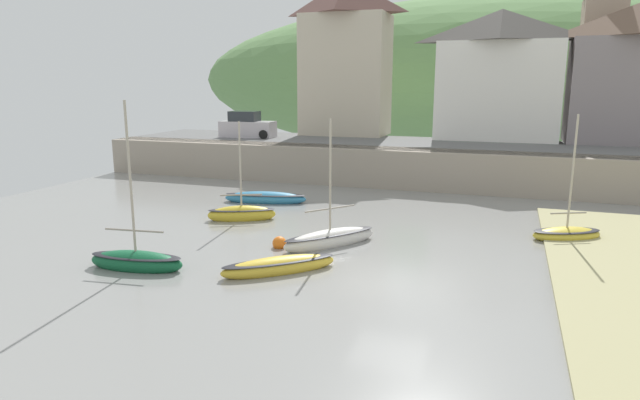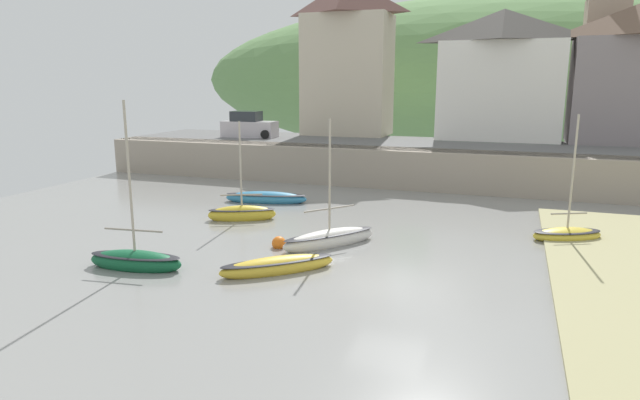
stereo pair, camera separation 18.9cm
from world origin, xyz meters
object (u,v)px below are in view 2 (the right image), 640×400
Objects in this scene: mooring_buoy at (279,243)px; motorboat_with_cabin at (135,260)px; fishing_boat_green at (266,198)px; parked_car_near_slipway at (249,126)px; rowboat_small_beached at (329,238)px; waterfront_building_left at (348,57)px; sailboat_far_left at (567,234)px; church_with_spire at (605,34)px; sailboat_tall_mast at (242,213)px; waterfront_building_right at (635,73)px; waterfront_building_centre at (501,74)px; sailboat_white_hull at (278,266)px.

motorboat_with_cabin is at bearing -133.53° from mooring_buoy.
parked_car_near_slipway reaches higher than fishing_boat_green.
rowboat_small_beached is 9.30× the size of mooring_buoy.
waterfront_building_left is 23.91m from rowboat_small_beached.
parked_car_near_slipway is (-21.41, 13.09, 2.95)m from sailboat_far_left.
church_with_spire reaches higher than sailboat_tall_mast.
fishing_boat_green is 11.49m from motorboat_with_cabin.
sailboat_tall_mast reaches higher than mooring_buoy.
fishing_boat_green is at bearing -142.73° from waterfront_building_right.
church_with_spire is at bearing 111.16° from waterfront_building_right.
waterfront_building_left is 17.23m from fishing_boat_green.
rowboat_small_beached is (-12.50, -25.73, -9.62)m from church_with_spire.
waterfront_building_centre is at bearing -150.00° from church_with_spire.
waterfront_building_centre is 2.45× the size of sailboat_white_hull.
waterfront_building_right is at bearing 18.91° from sailboat_tall_mast.
rowboat_small_beached is at bearing -57.89° from parked_car_near_slipway.
rowboat_small_beached is at bearing -122.89° from waterfront_building_right.
mooring_buoy is at bearing -73.52° from fishing_boat_green.
church_with_spire is 23.88m from sailboat_far_left.
waterfront_building_right reaches higher than sailboat_white_hull.
parked_car_near_slipway is (-6.91, 14.60, 2.90)m from sailboat_tall_mast.
waterfront_building_left is 2.22× the size of rowboat_small_beached.
sailboat_far_left is (15.06, -2.41, 0.01)m from fishing_boat_green.
waterfront_building_right is 1.73× the size of rowboat_small_beached.
mooring_buoy is at bearing -118.26° from church_with_spire.
waterfront_building_left is 2.80× the size of parked_car_near_slipway.
mooring_buoy is at bearing -125.02° from waterfront_building_right.
sailboat_far_left is at bearing 24.80° from mooring_buoy.
church_with_spire is 30.73m from sailboat_tall_mast.
sailboat_white_hull is at bearing -67.06° from mooring_buoy.
parked_car_near_slipway reaches higher than sailboat_white_hull.
church_with_spire is at bearing 15.68° from parked_car_near_slipway.
parked_car_near_slipway is 7.36× the size of mooring_buoy.
rowboat_small_beached reaches higher than mooring_buoy.
motorboat_with_cabin is (-19.69, -26.67, -6.76)m from waterfront_building_right.
fishing_boat_green is 15.25m from sailboat_far_left.
waterfront_building_left is 1.29× the size of waterfront_building_right.
sailboat_far_left is at bearing -34.72° from parked_car_near_slipway.
parked_car_near_slipway is at bearing -170.29° from waterfront_building_right.
sailboat_far_left is (14.98, -17.59, -8.15)m from waterfront_building_left.
waterfront_building_right is 26.75m from rowboat_small_beached.
waterfront_building_right reaches higher than fishing_boat_green.
mooring_buoy is (-1.83, -0.93, -0.12)m from rowboat_small_beached.
mooring_buoy is (-14.34, -26.67, -9.74)m from church_with_spire.
sailboat_white_hull is 2.91m from mooring_buoy.
parked_car_near_slipway is (-26.30, -4.50, -3.86)m from waterfront_building_right.
fishing_boat_green is at bearing -90.29° from waterfront_building_left.
sailboat_tall_mast is at bearing 102.52° from rowboat_small_beached.
church_with_spire reaches higher than mooring_buoy.
waterfront_building_right is 19.48m from sailboat_far_left.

